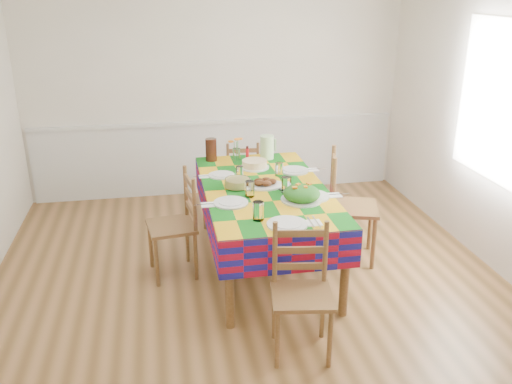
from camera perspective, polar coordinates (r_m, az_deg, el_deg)
room at (r=4.14m, az=-0.29°, el=5.47°), size 4.58×5.08×2.78m
wainscot at (r=6.74m, az=-4.03°, el=3.98°), size 4.41×0.06×0.92m
window_right at (r=5.23m, az=24.17°, el=8.64°), size 0.00×1.40×1.40m
dining_table at (r=4.83m, az=0.94°, el=-0.45°), size 1.07×2.00×0.78m
setting_near_head at (r=4.07m, az=2.28°, el=-2.88°), size 0.50×0.33×0.15m
setting_left_near at (r=4.49m, az=-2.01°, el=-0.59°), size 0.52×0.31×0.14m
setting_left_far at (r=5.06m, az=-3.04°, el=1.89°), size 0.45×0.27×0.12m
setting_right_near at (r=4.62m, az=4.99°, el=-0.00°), size 0.57×0.33×0.15m
setting_right_far at (r=5.16m, az=3.54°, el=2.31°), size 0.53×0.30×0.14m
meat_platter at (r=4.81m, az=0.91°, el=0.91°), size 0.35×0.25×0.07m
salad_platter at (r=4.50m, az=4.82°, el=-0.24°), size 0.34×0.34×0.14m
pasta_bowl at (r=4.78m, az=-1.95°, el=0.95°), size 0.23×0.23×0.08m
cake at (r=5.29m, az=-0.16°, el=2.93°), size 0.28×0.28×0.08m
serving_utensils at (r=4.72m, az=3.13°, el=0.16°), size 0.15×0.33×0.01m
flower_vase at (r=5.49m, az=-2.08°, el=4.32°), size 0.16×0.13×0.25m
hot_sauce at (r=5.57m, az=-0.92°, el=4.19°), size 0.03×0.03×0.14m
green_pitcher at (r=5.57m, az=1.16°, el=4.75°), size 0.14×0.14×0.24m
tea_pitcher at (r=5.52m, az=-4.75°, el=4.46°), size 0.11×0.11×0.23m
name_card at (r=3.92m, az=4.07°, el=-4.33°), size 0.08×0.02×0.02m
chair_near at (r=3.83m, az=4.79°, el=-10.47°), size 0.47×0.45×0.94m
chair_far at (r=6.09m, az=-1.45°, el=1.50°), size 0.41×0.39×0.86m
chair_left at (r=4.84m, az=-8.41°, el=-3.50°), size 0.46×0.47×0.95m
chair_right at (r=5.11m, az=9.66°, el=-1.57°), size 0.56×0.58×1.06m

